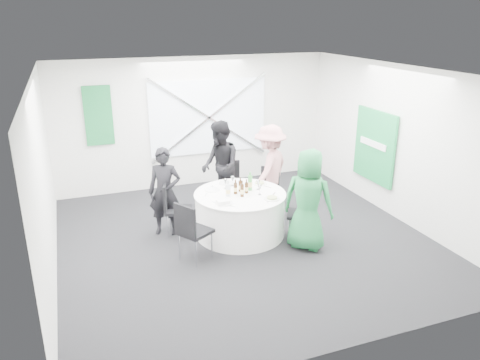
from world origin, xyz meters
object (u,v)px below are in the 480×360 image
object	(u,v)px
banquet_table	(240,214)
clear_water_bottle	(228,190)
person_woman_green	(308,200)
chair_back_left	(173,205)
chair_back	(230,182)
person_woman_pink	(270,169)
person_man_back	(220,166)
person_man_back_left	(165,192)
chair_front_right	(306,210)
chair_back_right	(268,187)
green_water_bottle	(250,183)
chair_front_left	(191,228)

from	to	relation	value
banquet_table	clear_water_bottle	world-z (taller)	clear_water_bottle
person_woman_green	chair_back_left	bearing A→B (deg)	12.12
person_woman_green	clear_water_bottle	world-z (taller)	person_woman_green
clear_water_bottle	chair_back_left	bearing A→B (deg)	153.50
chair_back	person_woman_pink	bearing A→B (deg)	-10.06
chair_back	person_man_back	bearing A→B (deg)	147.67
clear_water_bottle	person_woman_green	bearing A→B (deg)	-36.01
person_man_back_left	chair_front_right	bearing A→B (deg)	-3.50
person_woman_green	chair_back_right	bearing A→B (deg)	-45.74
chair_back	chair_front_right	xyz separation A→B (m)	(0.76, -1.64, -0.02)
person_woman_green	clear_water_bottle	distance (m)	1.33
person_man_back_left	chair_back_right	bearing A→B (deg)	30.23
chair_back_left	green_water_bottle	size ratio (longest dim) A/B	2.93
chair_front_left	person_woman_pink	bearing A→B (deg)	-84.83
chair_back	clear_water_bottle	distance (m)	1.23
person_man_back_left	person_woman_green	size ratio (longest dim) A/B	0.92
chair_front_left	person_woman_green	world-z (taller)	person_woman_green
chair_back	person_woman_pink	distance (m)	0.81
chair_back_right	person_man_back_left	distance (m)	2.06
chair_back	person_woman_green	bearing A→B (deg)	-60.75
person_woman_green	clear_water_bottle	xyz separation A→B (m)	(-1.08, 0.78, 0.03)
chair_back_left	green_water_bottle	distance (m)	1.36
chair_back_right	person_man_back_left	xyz separation A→B (m)	(-2.03, -0.25, 0.26)
banquet_table	green_water_bottle	bearing A→B (deg)	22.09
chair_back	person_woman_pink	xyz separation A→B (m)	(0.71, -0.26, 0.28)
person_woman_green	green_water_bottle	distance (m)	1.11
chair_front_right	person_woman_pink	world-z (taller)	person_woman_pink
chair_front_right	green_water_bottle	distance (m)	1.05
chair_back_left	person_man_back	world-z (taller)	person_man_back
chair_front_right	clear_water_bottle	xyz separation A→B (m)	(-1.19, 0.53, 0.32)
banquet_table	chair_back_left	distance (m)	1.15
chair_back_left	chair_back_right	world-z (taller)	chair_back_left
banquet_table	chair_back_right	size ratio (longest dim) A/B	1.80
banquet_table	chair_back_right	bearing A→B (deg)	41.75
chair_front_right	person_woman_pink	bearing A→B (deg)	-147.22
person_woman_pink	chair_back_left	bearing A→B (deg)	-29.46
chair_front_right	chair_back_left	bearing A→B (deg)	-84.32
chair_back_right	person_man_back	xyz separation A→B (m)	(-0.80, 0.45, 0.37)
chair_back	person_man_back_left	bearing A→B (deg)	-147.35
person_man_back_left	clear_water_bottle	world-z (taller)	person_man_back_left
banquet_table	clear_water_bottle	xyz separation A→B (m)	(-0.23, -0.04, 0.48)
chair_front_right	person_man_back_left	bearing A→B (deg)	-85.97
chair_back_right	person_woman_green	size ratio (longest dim) A/B	0.52
person_man_back	green_water_bottle	world-z (taller)	person_man_back
chair_back_right	chair_front_right	bearing A→B (deg)	-36.98
person_man_back_left	person_woman_pink	xyz separation A→B (m)	(2.09, 0.30, 0.08)
person_woman_green	chair_front_left	bearing A→B (deg)	38.24
person_woman_green	chair_back	bearing A→B (deg)	-26.72
chair_front_right	person_man_back_left	size ratio (longest dim) A/B	0.61
chair_back_left	person_woman_green	bearing A→B (deg)	-102.63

